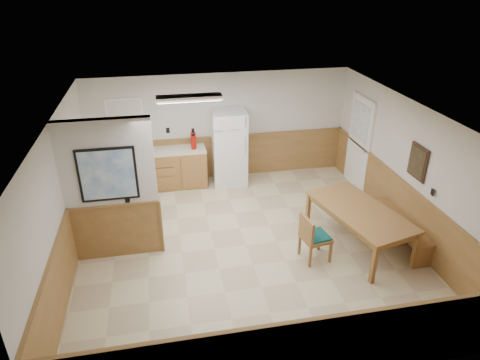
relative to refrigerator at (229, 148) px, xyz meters
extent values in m
plane|color=beige|center=(-0.15, -2.63, -0.86)|extent=(6.00, 6.00, 0.00)
cube|color=silver|center=(-0.15, -2.63, 1.64)|extent=(6.00, 6.00, 0.02)
cube|color=silver|center=(-0.15, 0.37, 0.39)|extent=(6.00, 0.02, 2.50)
cube|color=silver|center=(2.85, -2.63, 0.39)|extent=(0.02, 6.00, 2.50)
cube|color=silver|center=(-3.15, -2.63, 0.39)|extent=(0.02, 6.00, 2.50)
cube|color=#9C6D3E|center=(-0.15, 0.35, -0.36)|extent=(6.00, 0.04, 1.00)
cube|color=#9C6D3E|center=(2.83, -2.63, -0.36)|extent=(0.04, 6.00, 1.00)
cube|color=#9C6D3E|center=(-3.13, -2.63, -0.36)|extent=(0.04, 6.00, 1.00)
cube|color=silver|center=(-2.40, -2.43, 0.89)|extent=(1.50, 0.15, 1.50)
cube|color=#9C6D3E|center=(-2.40, -2.43, -0.36)|extent=(1.50, 0.17, 1.00)
cube|color=black|center=(-2.40, -2.52, 0.74)|extent=(0.92, 0.03, 0.92)
cube|color=white|center=(-2.40, -2.54, 0.74)|extent=(0.84, 0.01, 0.84)
cube|color=#A17C39|center=(-1.25, 0.05, -0.43)|extent=(1.40, 0.60, 0.86)
cube|color=#A17C39|center=(-2.72, 0.05, -0.43)|extent=(0.06, 0.60, 0.86)
cube|color=#A17C39|center=(-1.98, 0.05, -0.43)|extent=(0.06, 0.60, 0.86)
cube|color=beige|center=(-1.65, 0.05, 0.02)|extent=(2.20, 0.60, 0.04)
cube|color=beige|center=(-1.65, 0.35, 0.09)|extent=(2.20, 0.02, 0.10)
cube|color=white|center=(2.82, -0.73, 0.16)|extent=(0.05, 1.02, 2.15)
cube|color=white|center=(2.81, -0.73, 0.16)|extent=(0.04, 0.90, 2.05)
cube|color=silver|center=(2.78, -0.73, 0.69)|extent=(0.02, 0.76, 0.80)
cube|color=white|center=(-2.25, 0.35, 0.69)|extent=(0.80, 0.03, 1.00)
cube|color=silver|center=(-2.25, 0.34, 0.69)|extent=(0.70, 0.01, 0.90)
cube|color=#351F15|center=(2.82, -2.93, 0.69)|extent=(0.03, 0.50, 0.60)
cube|color=black|center=(2.80, -2.93, 0.69)|extent=(0.01, 0.42, 0.52)
cube|color=white|center=(-0.95, -1.33, 1.59)|extent=(1.20, 0.30, 0.08)
cube|color=white|center=(-0.95, -1.33, 1.54)|extent=(1.15, 0.25, 0.01)
cube|color=white|center=(0.00, 0.00, 0.00)|extent=(0.80, 0.74, 1.73)
cube|color=silver|center=(0.30, -0.36, 0.71)|extent=(0.03, 0.02, 0.22)
cube|color=silver|center=(0.30, -0.36, 0.17)|extent=(0.03, 0.02, 0.41)
cube|color=brown|center=(1.82, -3.01, -0.14)|extent=(1.45, 2.18, 0.05)
cube|color=brown|center=(1.82, -3.01, -0.21)|extent=(1.33, 2.06, 0.10)
cube|color=brown|center=(1.62, -4.03, -0.51)|extent=(0.08, 0.08, 0.70)
cube|color=brown|center=(1.17, -2.20, -0.51)|extent=(0.08, 0.08, 0.70)
cube|color=brown|center=(2.47, -3.81, -0.51)|extent=(0.08, 0.08, 0.70)
cube|color=brown|center=(2.02, -1.99, -0.51)|extent=(0.08, 0.08, 0.70)
cube|color=brown|center=(2.65, -3.02, -0.44)|extent=(0.41, 1.70, 0.05)
cube|color=brown|center=(2.65, -3.81, -0.66)|extent=(0.35, 0.07, 0.40)
cube|color=brown|center=(2.65, -2.22, -0.66)|extent=(0.35, 0.07, 0.40)
cube|color=brown|center=(0.94, -3.23, -0.44)|extent=(0.52, 0.52, 0.06)
cube|color=#0D453F|center=(0.94, -3.23, -0.40)|extent=(0.47, 0.47, 0.03)
cube|color=brown|center=(0.75, -3.26, -0.21)|extent=(0.12, 0.45, 0.40)
cube|color=#0D453F|center=(0.56, -3.29, -0.21)|extent=(0.08, 0.39, 0.34)
cube|color=brown|center=(0.78, -3.45, -0.67)|extent=(0.05, 0.05, 0.39)
cube|color=brown|center=(0.72, -3.07, -0.67)|extent=(0.05, 0.05, 0.39)
cube|color=brown|center=(1.16, -3.39, -0.67)|extent=(0.05, 0.05, 0.39)
cube|color=brown|center=(1.10, -3.00, -0.67)|extent=(0.05, 0.05, 0.39)
cylinder|color=#B11209|center=(-0.81, 0.01, 0.23)|extent=(0.12, 0.12, 0.39)
cylinder|color=black|center=(-0.81, 0.01, 0.47)|extent=(0.06, 0.06, 0.09)
cylinder|color=#188530|center=(-2.48, 0.04, 0.16)|extent=(0.09, 0.09, 0.25)
camera|label=1|loc=(-1.50, -8.97, 3.71)|focal=32.00mm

